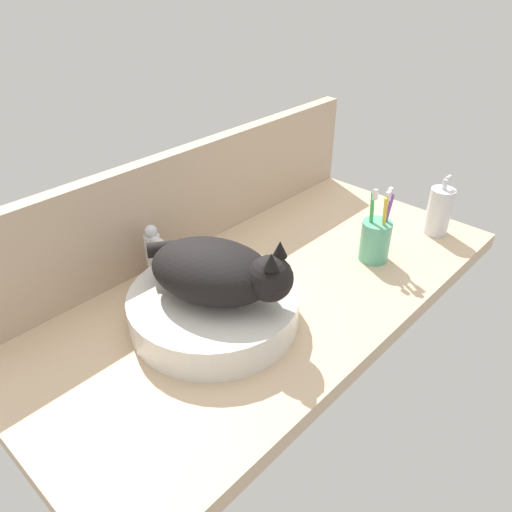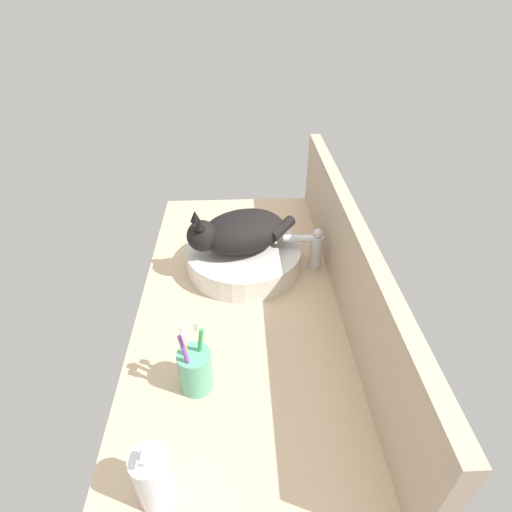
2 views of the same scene
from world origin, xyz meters
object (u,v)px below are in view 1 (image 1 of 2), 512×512
object	(u,v)px
faucet	(156,252)
toothbrush_cup	(375,239)
sink_basin	(215,308)
soap_dispenser	(439,211)
cat	(219,271)

from	to	relation	value
faucet	toothbrush_cup	world-z (taller)	toothbrush_cup
sink_basin	soap_dispenser	world-z (taller)	soap_dispenser
toothbrush_cup	sink_basin	bearing A→B (deg)	165.51
cat	faucet	xyz separation A→B (cm)	(0.95, 21.79, -5.46)
cat	toothbrush_cup	distance (cm)	43.70
sink_basin	faucet	bearing A→B (deg)	85.82
cat	faucet	size ratio (longest dim) A/B	2.30
faucet	toothbrush_cup	distance (cm)	51.77
sink_basin	cat	world-z (taller)	cat
cat	soap_dispenser	size ratio (longest dim) A/B	1.97
sink_basin	toothbrush_cup	world-z (taller)	toothbrush_cup
sink_basin	cat	bearing A→B (deg)	-66.30
sink_basin	toothbrush_cup	bearing A→B (deg)	-14.49
cat	toothbrush_cup	world-z (taller)	cat
faucet	soap_dispenser	distance (cm)	73.29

